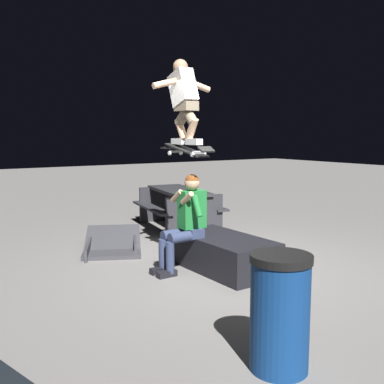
% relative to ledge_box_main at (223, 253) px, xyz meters
% --- Properties ---
extents(ground_plane, '(40.00, 40.00, 0.00)m').
position_rel_ledge_box_main_xyz_m(ground_plane, '(0.10, -0.08, -0.22)').
color(ground_plane, slate).
extents(ledge_box_main, '(1.52, 0.81, 0.45)m').
position_rel_ledge_box_main_xyz_m(ledge_box_main, '(0.00, 0.00, 0.00)').
color(ledge_box_main, black).
rests_on(ledge_box_main, ground).
extents(person_sitting_on_ledge, '(0.59, 0.75, 1.28)m').
position_rel_ledge_box_main_xyz_m(person_sitting_on_ledge, '(0.23, 0.45, 0.48)').
color(person_sitting_on_ledge, '#2D3856').
rests_on(person_sitting_on_ledge, ground).
extents(skateboard, '(1.02, 0.22, 0.17)m').
position_rel_ledge_box_main_xyz_m(skateboard, '(0.38, 0.34, 1.37)').
color(skateboard, black).
extents(skater_airborne, '(0.62, 0.89, 1.12)m').
position_rel_ledge_box_main_xyz_m(skater_airborne, '(0.44, 0.34, 2.06)').
color(skater_airborne, white).
extents(kicker_ramp, '(1.44, 1.28, 0.38)m').
position_rel_ledge_box_main_xyz_m(kicker_ramp, '(1.77, 0.83, -0.16)').
color(kicker_ramp, '#38383D').
rests_on(kicker_ramp, ground).
extents(picnic_table_back, '(1.90, 1.61, 0.75)m').
position_rel_ledge_box_main_xyz_m(picnic_table_back, '(2.68, -0.94, 0.27)').
color(picnic_table_back, '#28282D').
rests_on(picnic_table_back, ground).
extents(trash_bin, '(0.48, 0.48, 0.91)m').
position_rel_ledge_box_main_xyz_m(trash_bin, '(-2.28, 1.19, 0.23)').
color(trash_bin, navy).
rests_on(trash_bin, ground).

